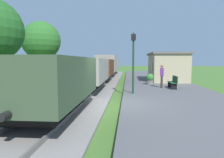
% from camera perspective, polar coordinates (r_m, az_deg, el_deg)
% --- Properties ---
extents(ground_plane, '(160.00, 160.00, 0.00)m').
position_cam_1_polar(ground_plane, '(9.43, 1.49, -8.47)').
color(ground_plane, '#47702D').
extents(platform_slab, '(6.00, 60.00, 0.25)m').
position_cam_1_polar(platform_slab, '(9.77, 20.75, -7.57)').
color(platform_slab, '#565659').
rests_on(platform_slab, ground).
extents(track_ballast, '(3.80, 60.00, 0.12)m').
position_cam_1_polar(track_ballast, '(9.84, -12.73, -7.66)').
color(track_ballast, gray).
rests_on(track_ballast, ground).
extents(rail_near, '(0.07, 60.00, 0.14)m').
position_cam_1_polar(rail_near, '(9.62, -8.62, -7.08)').
color(rail_near, slate).
rests_on(rail_near, track_ballast).
extents(rail_far, '(0.07, 60.00, 0.14)m').
position_cam_1_polar(rail_far, '(10.05, -16.70, -6.72)').
color(rail_far, slate).
rests_on(rail_far, track_ballast).
extents(freight_train, '(2.50, 32.60, 2.72)m').
position_cam_1_polar(freight_train, '(21.08, -3.27, 3.13)').
color(freight_train, '#384C33').
rests_on(freight_train, rail_near).
extents(station_hut, '(3.50, 5.80, 2.78)m').
position_cam_1_polar(station_hut, '(20.87, 15.44, 3.44)').
color(station_hut, tan).
rests_on(station_hut, platform_slab).
extents(bench_near_hut, '(0.42, 1.50, 0.91)m').
position_cam_1_polar(bench_near_hut, '(14.98, 17.18, -0.80)').
color(bench_near_hut, '#1E4C2D').
rests_on(bench_near_hut, platform_slab).
extents(bench_down_platform, '(0.42, 1.50, 0.91)m').
position_cam_1_polar(bench_down_platform, '(25.40, 12.00, 1.70)').
color(bench_down_platform, '#1E4C2D').
rests_on(bench_down_platform, platform_slab).
extents(person_waiting, '(0.28, 0.40, 1.71)m').
position_cam_1_polar(person_waiting, '(15.16, 14.10, 1.10)').
color(person_waiting, '#38332D').
rests_on(person_waiting, platform_slab).
extents(potted_planter, '(0.64, 0.64, 0.92)m').
position_cam_1_polar(potted_planter, '(17.03, 10.79, 0.04)').
color(potted_planter, slate).
rests_on(potted_planter, platform_slab).
extents(lamp_post_near, '(0.28, 0.28, 3.70)m').
position_cam_1_polar(lamp_post_near, '(12.08, 6.14, 7.90)').
color(lamp_post_near, '#193823').
rests_on(lamp_post_near, platform_slab).
extents(tree_trackside_far, '(3.96, 3.96, 6.29)m').
position_cam_1_polar(tree_trackside_far, '(22.19, -19.65, 10.27)').
color(tree_trackside_far, '#4C3823').
rests_on(tree_trackside_far, ground).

